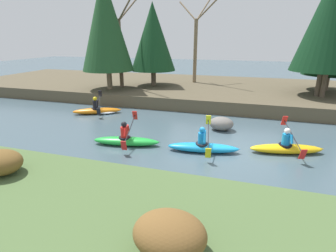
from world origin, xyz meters
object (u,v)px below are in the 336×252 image
object	(u,v)px
kayaker_lead	(287,148)
kayaker_trailing	(127,140)
kayaker_middle	(204,146)
boulder_midstream	(221,124)
kayaker_far_back	(99,110)

from	to	relation	value
kayaker_lead	kayaker_trailing	world-z (taller)	same
kayaker_lead	kayaker_trailing	xyz separation A→B (m)	(-6.16, -1.08, 0.00)
kayaker_middle	boulder_midstream	world-z (taller)	kayaker_middle
kayaker_middle	kayaker_trailing	xyz separation A→B (m)	(-3.12, -0.26, 0.00)
kayaker_trailing	boulder_midstream	bearing A→B (deg)	30.25
kayaker_lead	kayaker_far_back	xyz separation A→B (m)	(-9.76, 2.75, -0.02)
kayaker_trailing	boulder_midstream	xyz separation A→B (m)	(3.49, 3.03, 0.10)
kayaker_far_back	boulder_midstream	distance (m)	7.13
kayaker_far_back	kayaker_trailing	bearing A→B (deg)	-73.89
kayaker_middle	kayaker_trailing	distance (m)	3.13
kayaker_far_back	boulder_midstream	xyz separation A→B (m)	(7.08, -0.80, 0.12)
kayaker_middle	kayaker_far_back	bearing A→B (deg)	142.71
kayaker_trailing	kayaker_middle	bearing A→B (deg)	-5.90
kayaker_lead	kayaker_middle	bearing A→B (deg)	-179.62
kayaker_middle	kayaker_far_back	distance (m)	7.60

